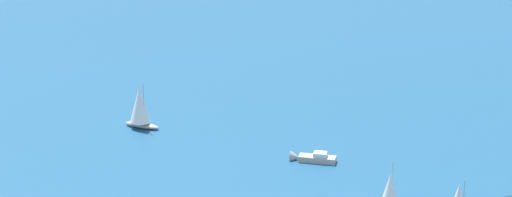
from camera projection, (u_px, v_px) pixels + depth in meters
The scene contains 2 objects.
sailboat_far_port at pixel (140, 107), 197.62m from camera, with size 7.18×5.04×9.00m.
motorboat_inshore at pixel (311, 158), 184.21m from camera, with size 8.29×3.83×2.33m.
Camera 1 is at (0.26, 142.50, 75.31)m, focal length 74.05 mm.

